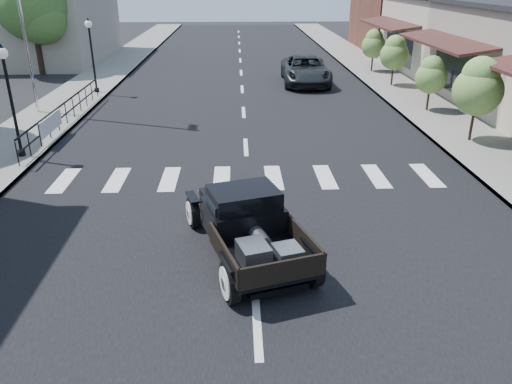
{
  "coord_description": "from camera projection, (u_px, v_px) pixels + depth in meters",
  "views": [
    {
      "loc": [
        -0.3,
        -10.26,
        5.77
      ],
      "look_at": [
        0.12,
        0.66,
        1.0
      ],
      "focal_mm": 35.0,
      "sensor_mm": 36.0,
      "label": 1
    }
  ],
  "objects": [
    {
      "name": "ground",
      "position": [
        252.0,
        242.0,
        11.71
      ],
      "size": [
        120.0,
        120.0,
        0.0
      ],
      "primitive_type": "plane",
      "color": "black",
      "rests_on": "ground"
    },
    {
      "name": "road",
      "position": [
        243.0,
        98.0,
        25.45
      ],
      "size": [
        14.0,
        80.0,
        0.02
      ],
      "primitive_type": "cube",
      "color": "black",
      "rests_on": "ground"
    },
    {
      "name": "road_markings",
      "position": [
        244.0,
        125.0,
        20.87
      ],
      "size": [
        12.0,
        60.0,
        0.06
      ],
      "primitive_type": null,
      "color": "silver",
      "rests_on": "ground"
    },
    {
      "name": "sidewalk_left",
      "position": [
        74.0,
        98.0,
        25.12
      ],
      "size": [
        3.0,
        80.0,
        0.15
      ],
      "primitive_type": "cube",
      "color": "gray",
      "rests_on": "ground"
    },
    {
      "name": "sidewalk_right",
      "position": [
        407.0,
        95.0,
        25.72
      ],
      "size": [
        3.0,
        80.0,
        0.15
      ],
      "primitive_type": "cube",
      "color": "gray",
      "rests_on": "ground"
    },
    {
      "name": "low_building_left",
      "position": [
        31.0,
        24.0,
        35.82
      ],
      "size": [
        10.0,
        12.0,
        5.0
      ],
      "primitive_type": "cube",
      "color": "#A79E8C",
      "rests_on": "ground"
    },
    {
      "name": "storefront_far",
      "position": [
        478.0,
        35.0,
        31.49
      ],
      "size": [
        10.0,
        9.0,
        4.5
      ],
      "primitive_type": "cube",
      "color": "#B3AC98",
      "rests_on": "ground"
    },
    {
      "name": "far_building_right",
      "position": [
        431.0,
        5.0,
        40.17
      ],
      "size": [
        11.0,
        10.0,
        7.0
      ],
      "primitive_type": "cube",
      "color": "brown",
      "rests_on": "ground"
    },
    {
      "name": "railing",
      "position": [
        66.0,
        111.0,
        20.35
      ],
      "size": [
        0.08,
        10.0,
        1.0
      ],
      "primitive_type": null,
      "color": "black",
      "rests_on": "sidewalk_left"
    },
    {
      "name": "banner",
      "position": [
        52.0,
        130.0,
        18.6
      ],
      "size": [
        0.04,
        2.2,
        0.6
      ],
      "primitive_type": null,
      "color": "silver",
      "rests_on": "sidewalk_left"
    },
    {
      "name": "lamp_post_b",
      "position": [
        12.0,
        102.0,
        16.14
      ],
      "size": [
        0.36,
        0.36,
        3.68
      ],
      "primitive_type": null,
      "color": "black",
      "rests_on": "sidewalk_left"
    },
    {
      "name": "lamp_post_c",
      "position": [
        92.0,
        56.0,
        25.3
      ],
      "size": [
        0.36,
        0.36,
        3.68
      ],
      "primitive_type": null,
      "color": "black",
      "rests_on": "sidewalk_left"
    },
    {
      "name": "big_tree_far",
      "position": [
        34.0,
        22.0,
        30.17
      ],
      "size": [
        4.26,
        4.26,
        6.25
      ],
      "primitive_type": null,
      "color": "#3B6129",
      "rests_on": "ground"
    },
    {
      "name": "small_tree_b",
      "position": [
        476.0,
        101.0,
        17.92
      ],
      "size": [
        1.75,
        1.75,
        2.92
      ],
      "primitive_type": null,
      "color": "olive",
      "rests_on": "sidewalk_right"
    },
    {
      "name": "small_tree_c",
      "position": [
        430.0,
        84.0,
        22.14
      ],
      "size": [
        1.39,
        1.39,
        2.31
      ],
      "primitive_type": null,
      "color": "olive",
      "rests_on": "sidewalk_right"
    },
    {
      "name": "small_tree_d",
      "position": [
        394.0,
        61.0,
        27.2
      ],
      "size": [
        1.54,
        1.54,
        2.57
      ],
      "primitive_type": null,
      "color": "olive",
      "rests_on": "sidewalk_right"
    },
    {
      "name": "small_tree_e",
      "position": [
        373.0,
        51.0,
        31.26
      ],
      "size": [
        1.48,
        1.48,
        2.46
      ],
      "primitive_type": null,
      "color": "olive",
      "rests_on": "sidewalk_right"
    },
    {
      "name": "hotrod_pickup",
      "position": [
        247.0,
        224.0,
        10.9
      ],
      "size": [
        3.32,
        4.9,
        1.55
      ],
      "primitive_type": null,
      "rotation": [
        0.0,
        0.0,
        0.3
      ],
      "color": "black",
      "rests_on": "ground"
    },
    {
      "name": "second_car",
      "position": [
        305.0,
        70.0,
        28.37
      ],
      "size": [
        2.72,
        5.6,
        1.54
      ],
      "primitive_type": "imported",
      "rotation": [
        0.0,
        0.0,
        -0.03
      ],
      "color": "black",
      "rests_on": "ground"
    }
  ]
}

